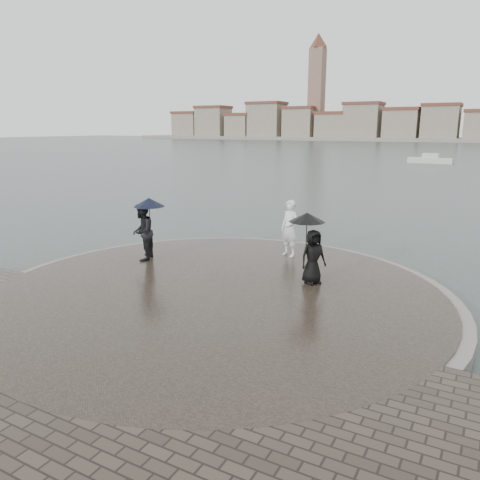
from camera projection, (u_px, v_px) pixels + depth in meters
The scene contains 7 objects.
ground at pixel (127, 357), 9.55m from camera, with size 400.00×400.00×0.00m, color #2B3835.
kerb_ring at pixel (217, 297), 12.49m from camera, with size 12.50×12.50×0.32m, color gray.
quay_tip at pixel (217, 296), 12.49m from camera, with size 11.90×11.90×0.36m, color #2D261E.
statue at pixel (290, 228), 15.53m from camera, with size 0.69×0.45×1.89m, color white.
visitor_left at pixel (144, 226), 15.01m from camera, with size 1.27×1.17×2.04m.
visitor_right at pixel (311, 244), 12.80m from camera, with size 1.18×1.05×1.95m.
far_skyline at pixel (460, 124), 147.98m from camera, with size 260.00×20.00×37.00m.
Camera 1 is at (6.24, -6.52, 4.57)m, focal length 35.00 mm.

